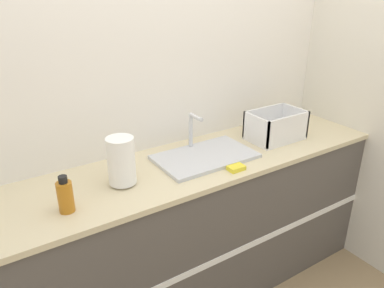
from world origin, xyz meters
The scene contains 8 objects.
wall_back centered at (0.00, 0.60, 1.30)m, with size 4.95×0.06×2.60m.
wall_right centered at (1.30, 0.28, 1.30)m, with size 0.06×2.57×2.60m.
counter_cabinet centered at (0.00, 0.28, 0.47)m, with size 2.57×0.59×0.93m.
sink centered at (0.17, 0.28, 0.95)m, with size 0.55×0.34×0.23m.
paper_towel_roll centered at (-0.34, 0.26, 1.06)m, with size 0.13×0.13×0.25m.
dish_rack centered at (0.70, 0.27, 1.00)m, with size 0.34×0.23×0.18m.
bottle_amber centered at (-0.63, 0.17, 1.01)m, with size 0.07×0.07×0.17m.
sponge centered at (0.23, 0.07, 0.94)m, with size 0.09×0.06×0.02m.
Camera 1 is at (-0.93, -1.28, 1.85)m, focal length 35.00 mm.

